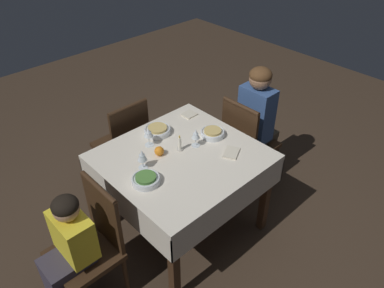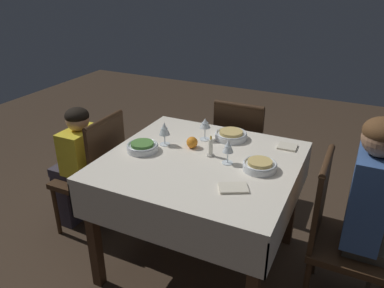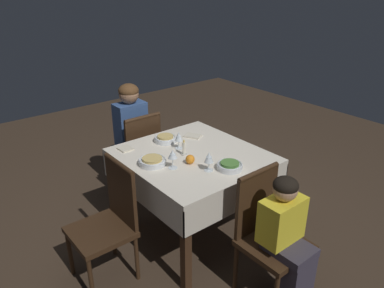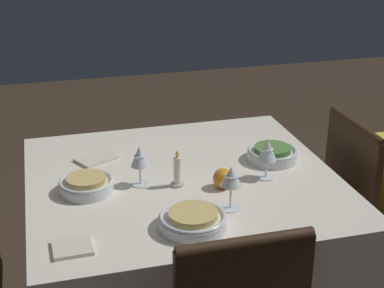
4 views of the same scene
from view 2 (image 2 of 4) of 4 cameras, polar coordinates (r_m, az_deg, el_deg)
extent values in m
plane|color=#3D2D21|center=(2.67, 1.22, -17.29)|extent=(8.00, 8.00, 0.00)
cube|color=silver|center=(2.23, 1.40, -2.69)|extent=(1.12, 1.05, 0.04)
cube|color=silver|center=(2.72, 5.90, -0.37)|extent=(1.12, 0.01, 0.21)
cube|color=silver|center=(1.91, -5.27, -12.58)|extent=(1.12, 0.01, 0.21)
cube|color=silver|center=(2.16, 15.01, -8.47)|extent=(0.01, 1.05, 0.21)
cube|color=silver|center=(2.54, -10.10, -2.60)|extent=(0.01, 1.05, 0.21)
cube|color=#3D2616|center=(2.69, 15.03, -7.97)|extent=(0.06, 0.06, 0.74)
cube|color=#3D2616|center=(2.97, -3.65, -3.75)|extent=(0.06, 0.06, 0.74)
cube|color=#3D2616|center=(2.35, -14.74, -13.33)|extent=(0.06, 0.06, 0.74)
cube|color=#382314|center=(2.31, 22.96, -14.30)|extent=(0.42, 0.42, 0.04)
cube|color=#382314|center=(2.16, 19.02, -8.03)|extent=(0.03, 0.38, 0.47)
cylinder|color=#382314|center=(2.05, 19.94, -2.47)|extent=(0.04, 0.37, 0.04)
cylinder|color=#382314|center=(2.59, 26.59, -16.34)|extent=(0.03, 0.03, 0.39)
cylinder|color=#382314|center=(2.58, 18.37, -14.88)|extent=(0.03, 0.03, 0.39)
cube|color=#382314|center=(2.83, -15.42, -5.25)|extent=(0.42, 0.42, 0.04)
cube|color=#382314|center=(2.60, -12.81, -1.37)|extent=(0.03, 0.38, 0.47)
cylinder|color=#382314|center=(2.51, -13.32, 3.46)|extent=(0.04, 0.37, 0.04)
cylinder|color=#382314|center=(3.16, -15.41, -6.40)|extent=(0.03, 0.03, 0.39)
cylinder|color=#382314|center=(2.95, -19.96, -9.59)|extent=(0.03, 0.03, 0.39)
cylinder|color=#382314|center=(2.96, -9.97, -8.13)|extent=(0.03, 0.03, 0.39)
cylinder|color=#382314|center=(2.73, -14.39, -11.78)|extent=(0.03, 0.03, 0.39)
cube|color=#382314|center=(3.11, 7.95, -1.72)|extent=(0.42, 0.42, 0.04)
cube|color=#382314|center=(2.83, 7.03, 1.32)|extent=(0.38, 0.03, 0.47)
cylinder|color=#382314|center=(2.74, 7.28, 5.84)|extent=(0.37, 0.04, 0.04)
cylinder|color=#382314|center=(3.32, 11.71, -4.37)|extent=(0.03, 0.03, 0.39)
cylinder|color=#382314|center=(3.41, 5.81, -3.14)|extent=(0.03, 0.03, 0.39)
cylinder|color=#382314|center=(3.02, 9.91, -7.47)|extent=(0.03, 0.03, 0.39)
cylinder|color=#382314|center=(3.11, 3.46, -6.01)|extent=(0.03, 0.03, 0.39)
cube|color=#4C4233|center=(2.44, 27.06, -18.73)|extent=(0.14, 0.22, 0.43)
cube|color=#4C4233|center=(2.28, 26.13, -13.83)|extent=(0.31, 0.24, 0.06)
cube|color=#38568E|center=(2.13, 25.27, -7.51)|extent=(0.18, 0.30, 0.50)
sphere|color=#9E7051|center=(1.98, 27.05, 0.83)|extent=(0.19, 0.19, 0.19)
ellipsoid|color=brown|center=(1.97, 27.24, 1.71)|extent=(0.19, 0.19, 0.13)
cube|color=#383342|center=(3.06, -17.92, -7.53)|extent=(0.14, 0.22, 0.43)
cube|color=#383342|center=(2.88, -17.31, -3.83)|extent=(0.31, 0.24, 0.06)
cube|color=yellow|center=(2.75, -16.47, -0.87)|extent=(0.18, 0.30, 0.31)
sphere|color=tan|center=(2.66, -17.07, 3.59)|extent=(0.16, 0.16, 0.16)
ellipsoid|color=black|center=(2.65, -17.14, 4.16)|extent=(0.16, 0.16, 0.11)
cylinder|color=silver|center=(2.13, 10.27, -3.44)|extent=(0.19, 0.19, 0.04)
torus|color=silver|center=(2.12, 10.31, -2.92)|extent=(0.19, 0.19, 0.01)
cylinder|color=tan|center=(2.12, 10.33, -2.77)|extent=(0.14, 0.14, 0.02)
cylinder|color=white|center=(2.19, 5.41, -2.86)|extent=(0.06, 0.06, 0.00)
cylinder|color=white|center=(2.17, 5.45, -2.01)|extent=(0.01, 0.01, 0.07)
cone|color=white|center=(2.14, 5.53, -0.27)|extent=(0.06, 0.06, 0.08)
cylinder|color=white|center=(2.14, 5.52, -0.64)|extent=(0.04, 0.04, 0.03)
cylinder|color=silver|center=(2.33, -7.55, -0.62)|extent=(0.20, 0.20, 0.04)
torus|color=silver|center=(2.33, -7.58, -0.13)|extent=(0.19, 0.19, 0.01)
cylinder|color=#4C7F38|center=(2.32, -7.58, 0.01)|extent=(0.14, 0.14, 0.02)
cylinder|color=white|center=(2.41, -4.15, -0.03)|extent=(0.07, 0.07, 0.00)
cylinder|color=white|center=(2.39, -4.18, 0.74)|extent=(0.01, 0.01, 0.07)
cone|color=white|center=(2.36, -4.23, 2.39)|extent=(0.07, 0.07, 0.08)
cylinder|color=white|center=(2.37, -4.22, 2.02)|extent=(0.04, 0.04, 0.04)
cylinder|color=silver|center=(2.49, 5.95, 1.19)|extent=(0.21, 0.21, 0.04)
torus|color=silver|center=(2.48, 5.97, 1.66)|extent=(0.21, 0.21, 0.01)
cylinder|color=tan|center=(2.48, 5.97, 1.78)|extent=(0.15, 0.15, 0.02)
cylinder|color=white|center=(2.48, 1.97, 0.75)|extent=(0.07, 0.07, 0.00)
cylinder|color=white|center=(2.46, 1.98, 1.66)|extent=(0.01, 0.01, 0.08)
cone|color=white|center=(2.43, 2.01, 3.24)|extent=(0.07, 0.07, 0.06)
cylinder|color=white|center=(2.44, 2.00, 2.96)|extent=(0.04, 0.04, 0.03)
cylinder|color=beige|center=(2.26, 2.83, -1.70)|extent=(0.05, 0.05, 0.01)
cylinder|color=white|center=(2.24, 2.86, -0.47)|extent=(0.03, 0.03, 0.10)
ellipsoid|color=#F9C64C|center=(2.21, 2.89, 0.96)|extent=(0.01, 0.01, 0.03)
sphere|color=orange|center=(2.35, 0.01, 0.26)|extent=(0.07, 0.07, 0.07)
cube|color=beige|center=(1.94, 6.33, -6.66)|extent=(0.18, 0.16, 0.01)
cube|color=beige|center=(2.44, 14.34, -0.40)|extent=(0.12, 0.11, 0.01)
camera|label=1|loc=(2.35, -69.65, 27.59)|focal=35.00mm
camera|label=3|loc=(4.60, -15.96, 28.00)|focal=35.00mm
camera|label=4|loc=(3.69, 22.18, 22.30)|focal=55.00mm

